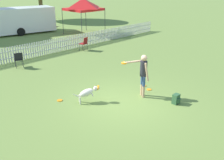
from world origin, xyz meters
The scene contains 12 objects.
ground_plane centered at (0.00, 0.00, 0.00)m, with size 240.00×240.00×0.00m, color olive.
handler_person centered at (0.87, -0.13, 1.11)m, with size 0.80×1.02×1.75m.
leaping_dog centered at (-1.04, 1.03, 0.41)m, with size 0.99×0.68×0.68m.
frisbee_near_handler centered at (-1.75, 1.92, 0.01)m, with size 0.21×0.21×0.02m.
frisbee_near_dog centered at (1.78, 0.46, 0.01)m, with size 0.21×0.21×0.02m.
frisbee_midfield centered at (1.61, 0.04, 0.01)m, with size 0.21×0.21×0.02m.
backpack_on_grass centered at (1.28, -1.48, 0.19)m, with size 0.27×0.25×0.39m.
picket_fence centered at (0.00, 8.09, 0.46)m, with size 25.02×0.04×0.91m.
folding_chair_center centered at (3.79, 7.11, 0.54)m, with size 0.57×0.59×0.90m.
folding_chair_green_right centered at (-0.97, 6.87, 0.51)m, with size 0.55×0.56×0.86m.
canopy_tent_secondary centered at (7.28, 11.36, 2.53)m, with size 2.64×2.64×3.03m.
equipment_trailer centered at (3.88, 15.58, 1.18)m, with size 6.03×3.13×2.22m.
Camera 1 is at (-6.59, -5.80, 4.45)m, focal length 40.00 mm.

